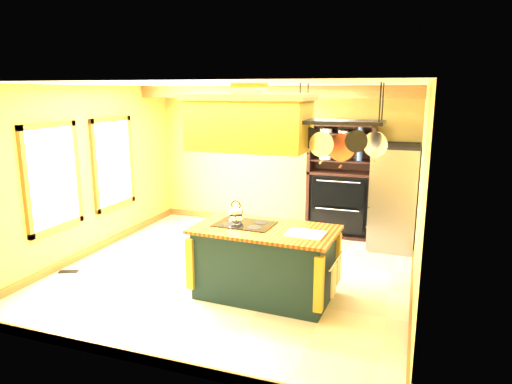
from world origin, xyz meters
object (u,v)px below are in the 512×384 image
Objects in this scene: kitchen_island at (265,262)px; range_hood at (250,121)px; pot_rack at (341,131)px; refrigerator at (393,199)px; hutch at (341,191)px.

range_hood reaches higher than kitchen_island.
kitchen_island is 1.23× the size of range_hood.
pot_rack is 2.91m from refrigerator.
pot_rack reaches higher than kitchen_island.
refrigerator is at bearing 78.26° from pot_rack.
range_hood is 1.11m from pot_rack.
pot_rack is 0.61× the size of refrigerator.
hutch reaches higher than kitchen_island.
range_hood reaches higher than hutch.
hutch reaches higher than refrigerator.
hutch is at bearing 98.08° from pot_rack.
hutch is (0.49, 2.92, 0.35)m from kitchen_island.
range_hood and pot_rack have the same top height.
range_hood is at bearing -103.33° from hutch.
refrigerator is (0.53, 2.53, -1.33)m from pot_rack.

